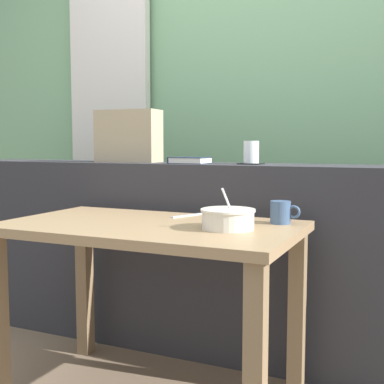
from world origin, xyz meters
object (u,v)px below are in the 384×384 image
Objects in this scene: throw_pillow at (129,136)px; soup_bowl at (228,219)px; fork_utensil at (189,215)px; breakfast_table at (150,253)px; coaster_square at (251,164)px; juice_glass at (251,153)px; ceramic_mug at (281,212)px; closed_book at (190,160)px.

soup_bowl is at bearing -36.48° from throw_pillow.
breakfast_table is at bearing -80.12° from fork_utensil.
fork_utensil is (-0.17, -0.30, -0.21)m from coaster_square.
juice_glass reaches higher than breakfast_table.
juice_glass is at bearing 84.02° from fork_utensil.
ceramic_mug is (0.23, -0.34, -0.21)m from juice_glass.
fork_utensil is at bearing 138.63° from soup_bowl.
ceramic_mug reaches higher than fork_utensil.
fork_utensil is (-0.17, -0.30, -0.25)m from juice_glass.
closed_book is (-0.29, -0.03, -0.03)m from juice_glass.
fork_utensil reaches higher than breakfast_table.
throw_pillow reaches higher than soup_bowl.
juice_glass reaches higher than coaster_square.
juice_glass is 0.31× the size of throw_pillow.
juice_glass is 0.46m from ceramic_mug.
soup_bowl reaches higher than breakfast_table.
breakfast_table is 6.23× the size of closed_book.
fork_utensil is at bearing -119.01° from juice_glass.
soup_bowl is at bearing -125.81° from ceramic_mug.
juice_glass is 0.43m from fork_utensil.
juice_glass is at bearing 180.00° from coaster_square.
juice_glass is 0.58m from soup_bowl.
soup_bowl is at bearing -18.35° from fork_utensil.
coaster_square is 0.88× the size of ceramic_mug.
breakfast_table is 11.04× the size of juice_glass.
juice_glass reaches higher than soup_bowl.
coaster_square is at bearing 0.00° from juice_glass.
soup_bowl is (0.09, -0.53, -0.17)m from coaster_square.
coaster_square is 0.59× the size of fork_utensil.
coaster_square is at bearing 123.88° from ceramic_mug.
breakfast_table is 0.52m from ceramic_mug.
coaster_square is at bearing 84.02° from fork_utensil.
closed_book reaches higher than soup_bowl.
coaster_square is 0.44m from ceramic_mug.
breakfast_table is 0.69m from juice_glass.
juice_glass is at bearing 123.88° from ceramic_mug.
breakfast_table is at bearing -52.39° from throw_pillow.
coaster_square is at bearing 99.57° from soup_bowl.
juice_glass is at bearing 5.92° from closed_book.
soup_bowl is (0.74, -0.55, -0.30)m from throw_pillow.
closed_book is 0.37m from fork_utensil.
fork_utensil is 0.40m from ceramic_mug.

